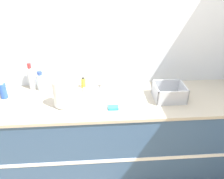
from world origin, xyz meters
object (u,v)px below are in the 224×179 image
object	(u,v)px
bottle_clear	(41,82)
bottle_white_spray	(31,78)
bottle_blue	(3,90)
paper_towel_roll	(60,94)
soap_dispenser	(83,83)
dish_rack	(169,94)
sink	(113,95)

from	to	relation	value
bottle_clear	bottle_white_spray	size ratio (longest dim) A/B	0.72
bottle_blue	bottle_white_spray	world-z (taller)	bottle_white_spray
paper_towel_roll	bottle_blue	xyz separation A→B (m)	(-0.57, 0.18, -0.05)
bottle_white_spray	soap_dispenser	xyz separation A→B (m)	(0.52, -0.01, -0.07)
dish_rack	soap_dispenser	world-z (taller)	dish_rack
dish_rack	bottle_white_spray	bearing A→B (deg)	167.63
soap_dispenser	bottle_white_spray	bearing A→B (deg)	178.80
dish_rack	bottle_white_spray	world-z (taller)	bottle_white_spray
bottle_blue	soap_dispenser	size ratio (longest dim) A/B	1.62
dish_rack	bottle_blue	xyz separation A→B (m)	(-1.58, 0.12, 0.03)
bottle_clear	bottle_white_spray	xyz separation A→B (m)	(-0.10, 0.02, 0.03)
sink	paper_towel_roll	bearing A→B (deg)	-163.15
sink	bottle_clear	size ratio (longest dim) A/B	2.92
paper_towel_roll	dish_rack	size ratio (longest dim) A/B	0.89
bottle_blue	soap_dispenser	distance (m)	0.77
paper_towel_roll	bottle_blue	distance (m)	0.60
sink	bottle_blue	size ratio (longest dim) A/B	3.20
dish_rack	bottle_clear	world-z (taller)	bottle_clear
sink	dish_rack	xyz separation A→B (m)	(0.53, -0.08, 0.04)
paper_towel_roll	bottle_clear	bearing A→B (deg)	126.35
dish_rack	sink	bearing A→B (deg)	171.38
sink	soap_dispenser	xyz separation A→B (m)	(-0.29, 0.20, 0.03)
sink	bottle_white_spray	size ratio (longest dim) A/B	2.10
soap_dispenser	bottle_blue	bearing A→B (deg)	-167.84
bottle_white_spray	paper_towel_roll	bearing A→B (deg)	-46.35
bottle_blue	sink	bearing A→B (deg)	-2.27
paper_towel_roll	dish_rack	xyz separation A→B (m)	(1.00, 0.06, -0.08)
paper_towel_roll	dish_rack	bearing A→B (deg)	3.57
dish_rack	bottle_clear	xyz separation A→B (m)	(-1.25, 0.27, 0.03)
paper_towel_roll	bottle_clear	size ratio (longest dim) A/B	1.27
paper_towel_roll	bottle_blue	size ratio (longest dim) A/B	1.39
sink	paper_towel_roll	distance (m)	0.51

